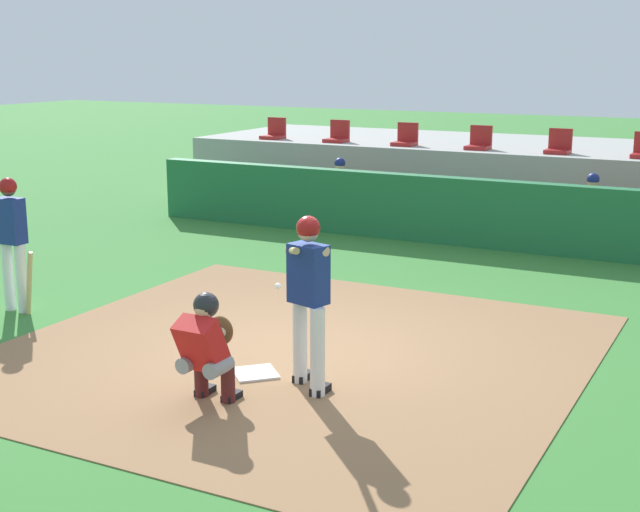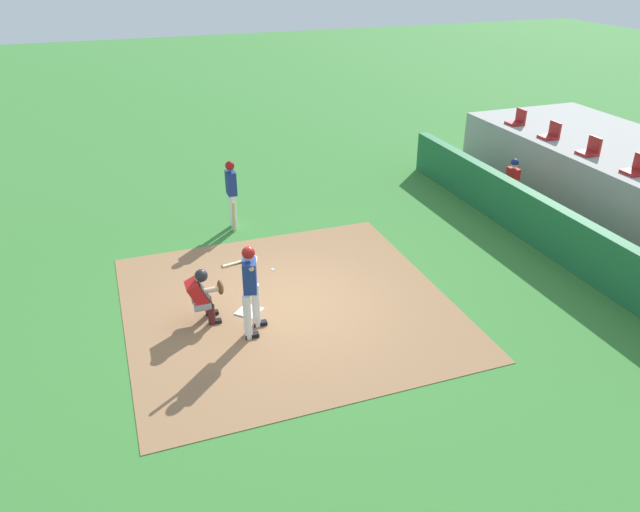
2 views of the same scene
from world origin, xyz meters
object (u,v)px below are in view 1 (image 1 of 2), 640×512
stadium_seat_3 (479,143)px  stadium_seat_4 (559,146)px  stadium_seat_2 (406,139)px  dugout_player_1 (590,209)px  dugout_player_0 (337,190)px  catcher_crouched (207,344)px  on_deck_batter (12,236)px  batter_at_plate (308,291)px  home_plate (255,373)px  stadium_seat_0 (274,133)px  stadium_seat_1 (338,136)px

stadium_seat_3 → stadium_seat_4: bearing=0.0°
stadium_seat_2 → stadium_seat_3: same height
dugout_player_1 → dugout_player_0: bearing=180.0°
catcher_crouched → stadium_seat_4: (0.82, 11.04, 0.93)m
dugout_player_0 → stadium_seat_3: (2.25, 2.03, 0.86)m
dugout_player_0 → dugout_player_1: size_ratio=1.00×
stadium_seat_4 → catcher_crouched: bearing=-94.2°
dugout_player_0 → on_deck_batter: bearing=-97.6°
on_deck_batter → stadium_seat_2: size_ratio=3.72×
batter_at_plate → on_deck_batter: 4.81m
on_deck_batter → stadium_seat_2: bearing=80.3°
dugout_player_0 → home_plate: bearing=-69.4°
dugout_player_1 → catcher_crouched: bearing=-101.7°
home_plate → dugout_player_1: 8.38m
home_plate → catcher_crouched: bearing=-90.3°
stadium_seat_0 → stadium_seat_1: size_ratio=1.00×
on_deck_batter → stadium_seat_0: 9.72m
stadium_seat_1 → dugout_player_0: bearing=-63.9°
dugout_player_1 → stadium_seat_4: stadium_seat_4 is taller
batter_at_plate → stadium_seat_3: size_ratio=3.76×
on_deck_batter → stadium_seat_2: 9.72m
on_deck_batter → dugout_player_0: 7.61m
stadium_seat_0 → stadium_seat_3: same height
on_deck_batter → home_plate: bearing=-8.5°
home_plate → dugout_player_1: size_ratio=0.34×
stadium_seat_4 → stadium_seat_2: bearing=180.0°
dugout_player_0 → stadium_seat_2: bearing=72.8°
stadium_seat_0 → catcher_crouched: bearing=-62.8°
on_deck_batter → dugout_player_1: bearing=51.8°
stadium_seat_3 → stadium_seat_0: bearing=180.0°
batter_at_plate → stadium_seat_3: stadium_seat_3 is taller
stadium_seat_0 → stadium_seat_1: bearing=0.0°
catcher_crouched → batter_at_plate: bearing=47.8°
home_plate → catcher_crouched: 1.04m
home_plate → dugout_player_1: (1.86, 8.14, 0.65)m
dugout_player_1 → stadium_seat_4: (-1.05, 2.03, 0.86)m
on_deck_batter → stadium_seat_1: size_ratio=3.72×
batter_at_plate → dugout_player_0: batter_at_plate is taller
home_plate → stadium_seat_1: stadium_seat_1 is taller
on_deck_batter → stadium_seat_4: (4.88, 9.57, 0.51)m
dugout_player_1 → stadium_seat_3: stadium_seat_3 is taller
dugout_player_1 → stadium_seat_0: bearing=164.9°
dugout_player_0 → stadium_seat_2: size_ratio=2.71×
stadium_seat_2 → dugout_player_0: bearing=-107.2°
catcher_crouched → stadium_seat_0: bearing=117.2°
home_plate → on_deck_batter: 4.23m
home_plate → stadium_seat_4: size_ratio=0.92×
stadium_seat_0 → stadium_seat_3: size_ratio=1.00×
home_plate → batter_at_plate: 1.23m
stadium_seat_0 → stadium_seat_4: bearing=0.0°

